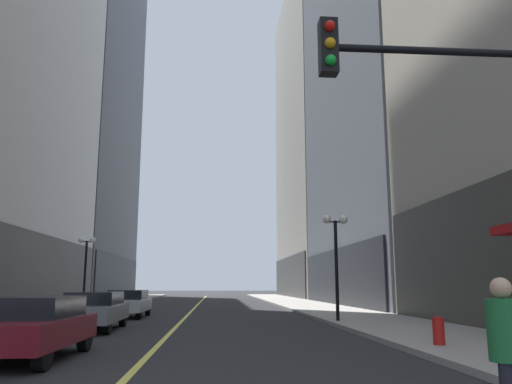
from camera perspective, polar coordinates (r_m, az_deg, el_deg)
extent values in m
plane|color=#262628|center=(38.25, -6.82, -12.75)|extent=(200.00, 200.00, 0.00)
cube|color=#9E9991|center=(39.45, -19.15, -12.08)|extent=(4.50, 78.00, 0.15)
cube|color=#9E9991|center=(38.81, 5.76, -12.63)|extent=(4.50, 78.00, 0.15)
cube|color=#E5D64C|center=(38.25, -6.82, -12.75)|extent=(0.16, 70.00, 0.01)
cube|color=#3A3935|center=(39.61, -22.44, -8.35)|extent=(0.50, 22.80, 5.00)
cube|color=slate|center=(69.75, -19.63, 9.53)|extent=(12.67, 26.00, 49.41)
cube|color=#212327|center=(64.35, -15.43, -9.27)|extent=(0.50, 24.70, 5.00)
cube|color=slate|center=(43.70, 16.76, 11.51)|extent=(12.57, 24.00, 35.19)
cube|color=#212327|center=(38.77, 9.30, -9.54)|extent=(0.50, 22.80, 4.22)
cube|color=#A8A399|center=(68.07, 9.65, 6.28)|extent=(14.44, 26.00, 42.03)
cube|color=#3A3935|center=(63.85, 3.86, -9.61)|extent=(0.50, 24.70, 5.00)
cube|color=maroon|center=(12.11, -24.43, -14.20)|extent=(1.94, 4.13, 0.55)
cube|color=black|center=(12.28, -23.91, -11.95)|extent=(1.69, 2.32, 0.50)
cylinder|color=black|center=(10.52, -23.04, -16.52)|extent=(0.23, 0.64, 0.64)
cylinder|color=black|center=(13.26, -18.83, -15.36)|extent=(0.23, 0.64, 0.64)
cylinder|color=black|center=(13.77, -25.65, -14.70)|extent=(0.23, 0.64, 0.64)
cube|color=slate|center=(19.07, -17.95, -12.92)|extent=(1.91, 4.63, 0.55)
cube|color=black|center=(19.28, -17.72, -11.48)|extent=(1.65, 2.61, 0.50)
cylinder|color=black|center=(17.37, -16.53, -14.19)|extent=(0.24, 0.65, 0.64)
cylinder|color=black|center=(17.71, -21.64, -13.82)|extent=(0.24, 0.65, 0.64)
cylinder|color=black|center=(20.52, -14.85, -13.63)|extent=(0.24, 0.65, 0.64)
cylinder|color=black|center=(20.82, -19.21, -13.36)|extent=(0.24, 0.65, 0.64)
cube|color=#B7B7BC|center=(25.96, -14.35, -12.31)|extent=(1.83, 4.22, 0.55)
cube|color=black|center=(26.15, -14.22, -11.26)|extent=(1.60, 2.36, 0.50)
cylinder|color=black|center=(24.39, -13.11, -13.15)|extent=(0.22, 0.64, 0.64)
cylinder|color=black|center=(24.68, -16.83, -12.95)|extent=(0.22, 0.64, 0.64)
cylinder|color=black|center=(27.31, -12.16, -12.87)|extent=(0.22, 0.64, 0.64)
cylinder|color=black|center=(27.56, -15.49, -12.71)|extent=(0.22, 0.64, 0.64)
cylinder|color=#1E6633|center=(5.96, 26.31, -13.82)|extent=(0.48, 0.48, 0.63)
sphere|color=tan|center=(5.94, 25.98, -9.74)|extent=(0.22, 0.22, 0.22)
cylinder|color=black|center=(8.65, 18.95, 14.89)|extent=(3.20, 0.12, 0.12)
cube|color=black|center=(8.19, 8.18, 15.93)|extent=(0.28, 0.24, 0.90)
sphere|color=red|center=(8.19, 8.35, 18.11)|extent=(0.17, 0.17, 0.17)
sphere|color=orange|center=(8.06, 8.41, 16.36)|extent=(0.17, 0.17, 0.17)
sphere|color=green|center=(7.94, 8.46, 14.56)|extent=(0.17, 0.17, 0.17)
cylinder|color=black|center=(32.26, -18.83, -8.98)|extent=(0.14, 0.14, 4.20)
cylinder|color=black|center=(32.35, -18.62, -5.36)|extent=(0.80, 0.06, 0.06)
sphere|color=white|center=(32.45, -19.21, -5.16)|extent=(0.36, 0.36, 0.36)
sphere|color=white|center=(32.28, -18.00, -5.20)|extent=(0.36, 0.36, 0.36)
cylinder|color=black|center=(21.06, 9.12, -8.91)|extent=(0.14, 0.14, 4.20)
cylinder|color=black|center=(21.21, 8.96, -3.36)|extent=(0.80, 0.06, 0.06)
sphere|color=white|center=(21.15, 8.03, -3.10)|extent=(0.36, 0.36, 0.36)
sphere|color=white|center=(21.31, 9.87, -3.10)|extent=(0.36, 0.36, 0.36)
cylinder|color=red|center=(13.39, 20.01, -14.89)|extent=(0.28, 0.28, 0.80)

